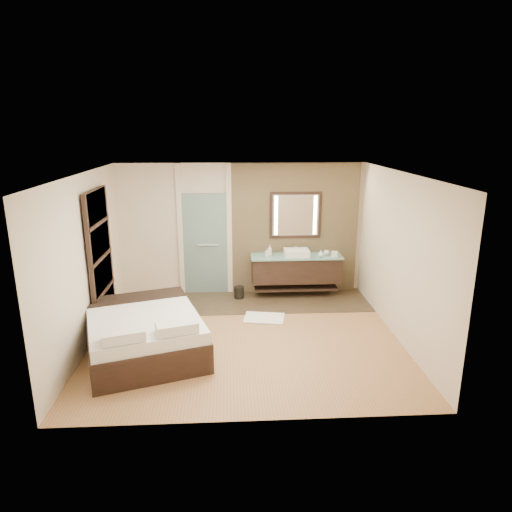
{
  "coord_description": "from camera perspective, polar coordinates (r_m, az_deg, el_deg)",
  "views": [
    {
      "loc": [
        -0.23,
        -6.94,
        3.37
      ],
      "look_at": [
        0.2,
        0.6,
        1.24
      ],
      "focal_mm": 32.0,
      "sensor_mm": 36.0,
      "label": 1
    }
  ],
  "objects": [
    {
      "name": "cup",
      "position": [
        9.38,
        8.79,
        0.38
      ],
      "size": [
        0.15,
        0.15,
        0.1
      ],
      "primitive_type": "imported",
      "rotation": [
        0.0,
        0.0,
        0.34
      ],
      "color": "white",
      "rests_on": "vanity"
    },
    {
      "name": "bath_mat",
      "position": [
        8.41,
        1.03,
        -7.73
      ],
      "size": [
        0.8,
        0.62,
        0.02
      ],
      "primitive_type": "cube",
      "rotation": [
        0.0,
        0.0,
        -0.18
      ],
      "color": "white",
      "rests_on": "floor"
    },
    {
      "name": "stone_wall",
      "position": [
        9.46,
        4.87,
        3.38
      ],
      "size": [
        2.6,
        0.08,
        2.7
      ],
      "primitive_type": "cube",
      "color": "tan",
      "rests_on": "floor"
    },
    {
      "name": "vanity",
      "position": [
        9.38,
        5.01,
        -1.6
      ],
      "size": [
        1.85,
        0.55,
        0.88
      ],
      "color": "black",
      "rests_on": "stone_wall"
    },
    {
      "name": "soap_bottle_c",
      "position": [
        9.21,
        8.11,
        0.3
      ],
      "size": [
        0.15,
        0.15,
        0.15
      ],
      "primitive_type": "imported",
      "rotation": [
        0.0,
        0.0,
        -0.41
      ],
      "color": "#BBEBE8",
      "rests_on": "vanity"
    },
    {
      "name": "bed",
      "position": [
        7.3,
        -13.82,
        -9.33
      ],
      "size": [
        2.19,
        2.45,
        0.79
      ],
      "rotation": [
        0.0,
        0.0,
        0.31
      ],
      "color": "black",
      "rests_on": "floor"
    },
    {
      "name": "shoji_partition",
      "position": [
        8.14,
        -18.81,
        -0.48
      ],
      "size": [
        0.06,
        1.2,
        2.4
      ],
      "color": "black",
      "rests_on": "floor"
    },
    {
      "name": "tile_strip",
      "position": [
        9.21,
        2.11,
        -5.66
      ],
      "size": [
        3.8,
        1.3,
        0.01
      ],
      "primitive_type": "cube",
      "color": "#32261B",
      "rests_on": "floor"
    },
    {
      "name": "waste_bin",
      "position": [
        9.33,
        -2.14,
        -4.59
      ],
      "size": [
        0.21,
        0.21,
        0.25
      ],
      "primitive_type": "cylinder",
      "rotation": [
        0.0,
        0.0,
        -0.03
      ],
      "color": "black",
      "rests_on": "floor"
    },
    {
      "name": "soap_bottle_b",
      "position": [
        9.18,
        1.38,
        0.44
      ],
      "size": [
        0.09,
        0.09,
        0.16
      ],
      "primitive_type": "imported",
      "rotation": [
        0.0,
        0.0,
        -0.23
      ],
      "color": "#B2B2B2",
      "rests_on": "vanity"
    },
    {
      "name": "mirror_unit",
      "position": [
        9.35,
        4.96,
        5.1
      ],
      "size": [
        1.06,
        0.04,
        0.96
      ],
      "color": "black",
      "rests_on": "stone_wall"
    },
    {
      "name": "floor",
      "position": [
        7.71,
        -1.28,
        -10.13
      ],
      "size": [
        5.0,
        5.0,
        0.0
      ],
      "primitive_type": "plane",
      "color": "#9D6B42",
      "rests_on": "ground"
    },
    {
      "name": "soap_bottle_a",
      "position": [
        9.21,
        1.74,
        0.7
      ],
      "size": [
        0.09,
        0.09,
        0.22
      ],
      "primitive_type": "imported",
      "rotation": [
        0.0,
        0.0,
        -0.03
      ],
      "color": "silver",
      "rests_on": "vanity"
    },
    {
      "name": "frosted_door",
      "position": [
        9.42,
        -6.37,
        2.0
      ],
      "size": [
        1.1,
        0.12,
        2.7
      ],
      "color": "#9EC7C3",
      "rests_on": "floor"
    },
    {
      "name": "tissue_box",
      "position": [
        9.32,
        9.79,
        0.25
      ],
      "size": [
        0.15,
        0.15,
        0.1
      ],
      "primitive_type": "cube",
      "rotation": [
        0.0,
        0.0,
        -0.24
      ],
      "color": "silver",
      "rests_on": "vanity"
    }
  ]
}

